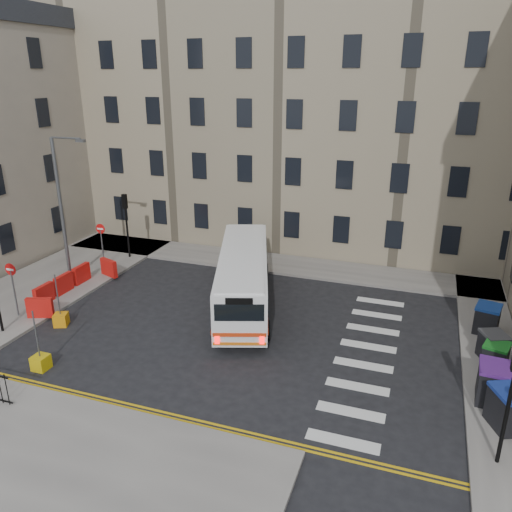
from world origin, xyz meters
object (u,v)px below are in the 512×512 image
Objects in this scene: streetlamp at (61,209)px; bus at (243,276)px; wheelie_bin_c at (495,357)px; wheelie_bin_e at (487,319)px; bollard_yellow at (61,320)px; wheelie_bin_a at (510,409)px; wheelie_bin_d at (493,346)px; wheelie_bin_b at (494,384)px; bollard_chevron at (41,362)px; pedestrian at (508,409)px.

bus is (10.35, 0.54, -2.72)m from streetlamp.
streetlamp reaches higher than wheelie_bin_c.
wheelie_bin_e reaches higher than bollard_yellow.
wheelie_bin_c is at bearing 66.95° from wheelie_bin_a.
bus reaches higher than wheelie_bin_d.
wheelie_bin_b is 3.08m from wheelie_bin_d.
streetlamp is at bearing 121.47° from bollard_chevron.
bollard_yellow is at bearing 151.83° from wheelie_bin_a.
wheelie_bin_c is 2.10× the size of bollard_yellow.
bus is 6.51× the size of wheelie_bin_a.
wheelie_bin_a is at bearing -46.64° from bus.
streetlamp is 23.02m from wheelie_bin_a.
wheelie_bin_e is at bearing 16.70° from bollard_yellow.
wheelie_bin_b is at bearing 0.45° from bollard_yellow.
wheelie_bin_b is 2.27m from wheelie_bin_c.
pedestrian is (21.96, -5.89, -3.34)m from streetlamp.
pedestrian reaches higher than wheelie_bin_b.
wheelie_bin_d is at bearing 20.91° from bollard_chevron.
bollard_chevron is (-17.20, -1.90, -0.70)m from pedestrian.
wheelie_bin_b is 1.07× the size of wheelie_bin_d.
streetlamp is at bearing 172.77° from wheelie_bin_b.
wheelie_bin_b is at bearing -120.20° from pedestrian.
wheelie_bin_e is (-0.05, 2.45, 0.06)m from wheelie_bin_d.
bus is at bearing 127.57° from wheelie_bin_a.
bollard_chevron is (-17.17, -6.56, -0.44)m from wheelie_bin_d.
bus is 6.18× the size of pedestrian.
wheelie_bin_b is 18.70m from bollard_yellow.
wheelie_bin_e is 7.12m from pedestrian.
wheelie_bin_a is at bearing 7.07° from bollard_chevron.
wheelie_bin_c reaches higher than bollard_yellow.
pedestrian reaches higher than wheelie_bin_c.
wheelie_bin_d is (-0.11, 4.42, -0.11)m from wheelie_bin_a.
streetlamp is at bearing 153.55° from wheelie_bin_d.
wheelie_bin_c is at bearing -112.07° from wheelie_bin_d.
wheelie_bin_b is at bearing -117.83° from wheelie_bin_d.
wheelie_bin_a is 4.42m from wheelie_bin_d.
bollard_yellow is (3.00, -4.44, -4.04)m from streetlamp.
bus reaches higher than wheelie_bin_a.
bollard_yellow is (-19.05, 1.20, -0.55)m from wheelie_bin_a.
wheelie_bin_c is 3.85m from pedestrian.
wheelie_bin_c is 0.94× the size of wheelie_bin_d.
streetlamp is at bearing -163.54° from wheelie_bin_e.
wheelie_bin_c is 2.10× the size of bollard_chevron.
wheelie_bin_a is at bearing -148.53° from pedestrian.
wheelie_bin_c is at bearing -31.33° from bus.
wheelie_bin_b is at bearing -41.87° from bus.
wheelie_bin_c is (-0.09, 3.60, -0.12)m from wheelie_bin_a.
bollard_yellow is at bearing -44.33° from pedestrian.
wheelie_bin_c is 18.12m from bollard_chevron.
pedestrian is 17.31m from bollard_chevron.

